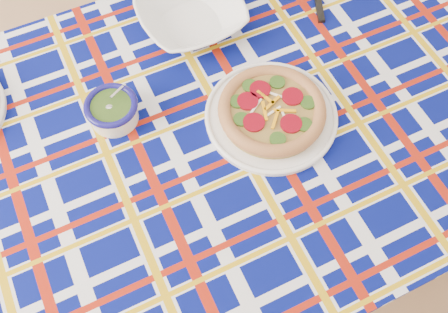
{
  "coord_description": "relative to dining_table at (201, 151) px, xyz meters",
  "views": [
    {
      "loc": [
        0.29,
        -0.33,
        1.71
      ],
      "look_at": [
        0.36,
        0.18,
        0.76
      ],
      "focal_mm": 40.0,
      "sensor_mm": 36.0,
      "label": 1
    }
  ],
  "objects": [
    {
      "name": "pesto_bowl",
      "position": [
        -0.19,
        0.07,
        0.11
      ],
      "size": [
        0.16,
        0.16,
        0.07
      ],
      "primitive_type": null,
      "rotation": [
        0.0,
        0.0,
        0.38
      ],
      "color": "#213B10",
      "rests_on": "tablecloth"
    },
    {
      "name": "serving_bowl",
      "position": [
        0.02,
        0.33,
        0.11
      ],
      "size": [
        0.34,
        0.34,
        0.06
      ],
      "primitive_type": "imported",
      "rotation": [
        0.0,
        0.0,
        0.36
      ],
      "color": "white",
      "rests_on": "tablecloth"
    },
    {
      "name": "tablecloth",
      "position": [
        0.0,
        0.0,
        0.02
      ],
      "size": [
        1.83,
        1.44,
        0.1
      ],
      "primitive_type": null,
      "rotation": [
        0.0,
        0.0,
        0.31
      ],
      "color": "#050C5D",
      "rests_on": "dining_table"
    },
    {
      "name": "dining_table",
      "position": [
        0.0,
        0.0,
        0.0
      ],
      "size": [
        1.79,
        1.41,
        0.73
      ],
      "rotation": [
        0.0,
        0.0,
        0.31
      ],
      "color": "brown",
      "rests_on": "floor"
    },
    {
      "name": "main_focaccia_plate",
      "position": [
        0.17,
        0.02,
        0.11
      ],
      "size": [
        0.4,
        0.4,
        0.06
      ],
      "primitive_type": null,
      "rotation": [
        0.0,
        0.0,
        0.34
      ],
      "color": "olive",
      "rests_on": "tablecloth"
    }
  ]
}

